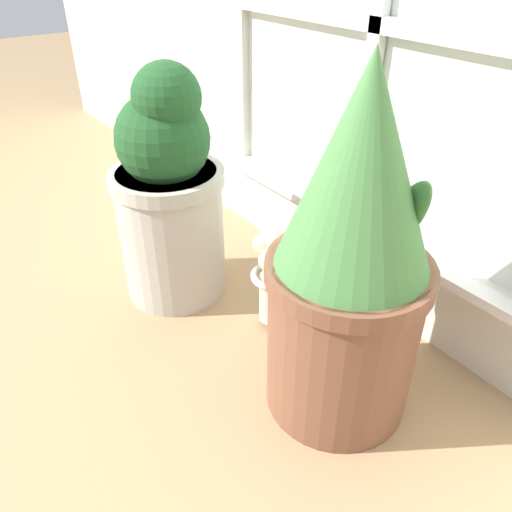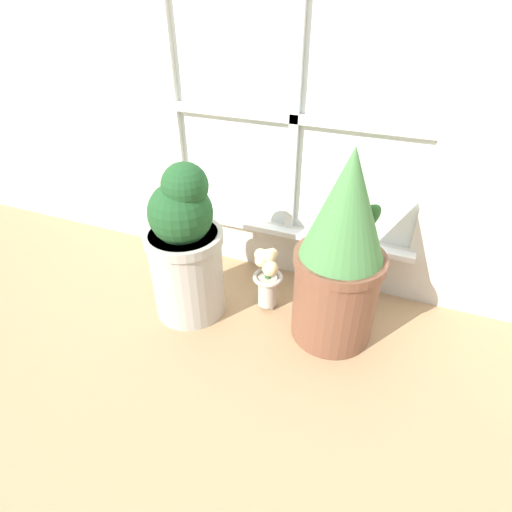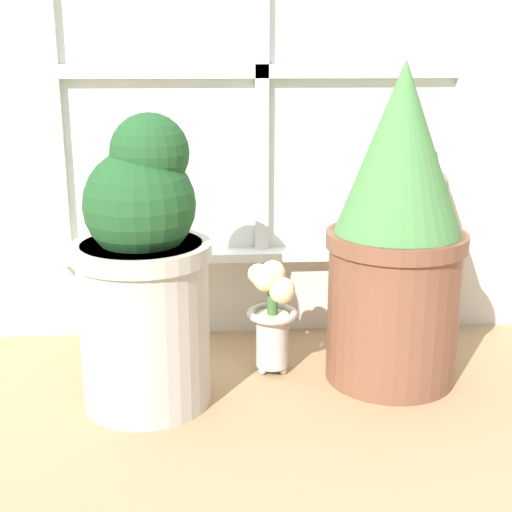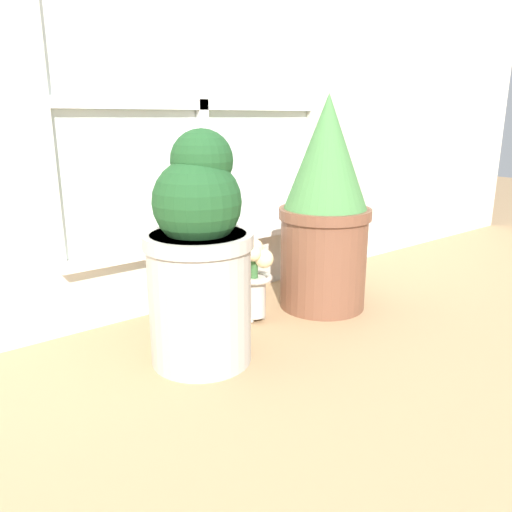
# 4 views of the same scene
# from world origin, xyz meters

# --- Properties ---
(ground_plane) EXTENTS (10.00, 10.00, 0.00)m
(ground_plane) POSITION_xyz_m (0.00, 0.00, 0.00)
(ground_plane) COLOR tan
(potted_plant_left) EXTENTS (0.30, 0.30, 0.65)m
(potted_plant_left) POSITION_xyz_m (-0.29, 0.21, 0.31)
(potted_plant_left) COLOR #B7B2A8
(potted_plant_left) RESTS_ON ground_plane
(potted_plant_right) EXTENTS (0.33, 0.33, 0.76)m
(potted_plant_right) POSITION_xyz_m (0.29, 0.30, 0.37)
(potted_plant_right) COLOR brown
(potted_plant_right) RESTS_ON ground_plane
(flower_vase) EXTENTS (0.13, 0.13, 0.29)m
(flower_vase) POSITION_xyz_m (0.00, 0.34, 0.17)
(flower_vase) COLOR #BCB7AD
(flower_vase) RESTS_ON ground_plane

